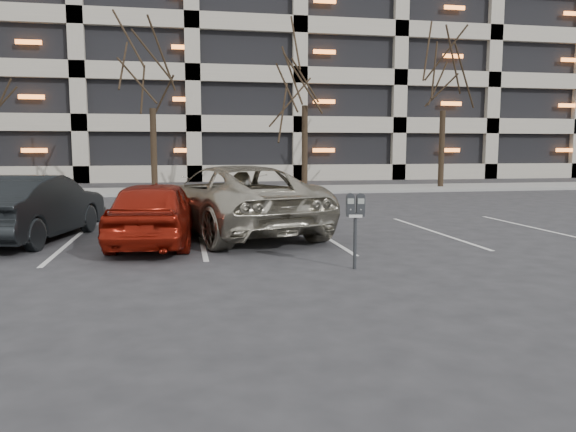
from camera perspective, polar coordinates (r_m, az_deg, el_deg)
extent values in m
plane|color=#28282B|center=(10.59, -0.76, -4.09)|extent=(140.00, 140.00, 0.00)
cube|color=gray|center=(26.37, -6.83, 2.58)|extent=(80.00, 4.00, 0.12)
cube|color=silver|center=(12.92, -21.34, -2.54)|extent=(0.10, 5.20, 0.00)
cube|color=silver|center=(12.70, -8.82, -2.30)|extent=(0.10, 5.20, 0.00)
cube|color=silver|center=(13.09, 3.53, -1.96)|extent=(0.10, 5.20, 0.00)
cube|color=silver|center=(14.05, 14.67, -1.57)|extent=(0.10, 5.20, 0.00)
cube|color=silver|center=(15.45, 24.09, -1.19)|extent=(0.10, 5.20, 0.00)
cube|color=black|center=(46.86, 6.72, 15.41)|extent=(49.92, 19.20, 18.00)
cylinder|color=black|center=(26.26, -13.48, 6.45)|extent=(0.28, 0.28, 3.80)
cylinder|color=black|center=(26.87, 1.71, 6.88)|extent=(0.28, 0.28, 4.02)
cylinder|color=black|center=(29.19, 15.33, 6.49)|extent=(0.28, 0.28, 3.87)
cylinder|color=black|center=(9.47, 6.81, -2.68)|extent=(0.06, 0.06, 0.90)
cube|color=black|center=(9.40, 6.86, 0.14)|extent=(0.31, 0.15, 0.06)
cube|color=silver|center=(9.35, 6.90, -0.02)|extent=(0.22, 0.05, 0.05)
cube|color=gray|center=(9.31, 6.40, 1.51)|extent=(0.11, 0.03, 0.09)
cube|color=gray|center=(9.33, 7.44, 1.50)|extent=(0.11, 0.03, 0.09)
imported|color=#A7A18E|center=(13.39, -5.62, 1.69)|extent=(4.26, 6.37, 1.62)
cube|color=#FA5D05|center=(12.29, -6.86, 5.02)|extent=(0.10, 0.20, 0.01)
imported|color=maroon|center=(12.03, -13.30, 0.39)|extent=(2.05, 4.21, 1.38)
imported|color=black|center=(13.50, -24.40, 0.77)|extent=(2.53, 4.62, 1.44)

